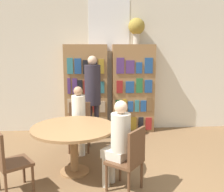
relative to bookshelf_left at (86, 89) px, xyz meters
name	(u,v)px	position (x,y,z in m)	size (l,w,h in m)	color
wall_back	(109,64)	(0.52, 0.19, 0.54)	(6.40, 0.07, 3.00)	beige
bookshelf_left	(86,89)	(0.00, 0.00, 0.00)	(0.93, 0.34, 1.95)	olive
bookshelf_right	(133,89)	(1.05, 0.00, 0.00)	(0.93, 0.34, 1.95)	olive
flower_vase	(137,27)	(1.11, 0.01, 1.33)	(0.35, 0.35, 0.56)	#B7AD9E
reading_table	(74,134)	(-0.14, -1.98, -0.36)	(1.25, 1.25, 0.73)	olive
chair_near_camera	(8,159)	(-0.94, -2.51, -0.49)	(0.55, 0.55, 0.87)	brown
chair_left_side	(80,124)	(-0.10, -1.01, -0.49)	(0.42, 0.42, 0.87)	brown
chair_far_side	(130,157)	(0.62, -2.57, -0.49)	(0.56, 0.56, 0.87)	brown
seated_reader_left	(78,117)	(-0.11, -1.20, -0.30)	(0.25, 0.37, 1.20)	silver
seated_reader_right	(118,140)	(0.47, -2.46, -0.29)	(0.41, 0.40, 1.21)	beige
librarian_standing	(93,89)	(0.15, -0.50, 0.09)	(0.32, 0.59, 1.72)	#28232D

